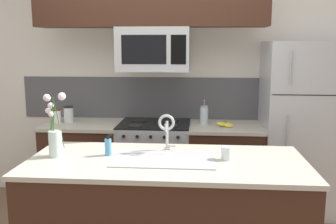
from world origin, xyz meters
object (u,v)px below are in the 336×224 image
(flower_vase, at_px, (55,135))
(storage_jar_tall, at_px, (57,116))
(refrigerator, at_px, (304,128))
(drinking_glass, at_px, (226,153))
(stove_range, at_px, (155,164))
(storage_jar_medium, at_px, (69,114))
(microwave, at_px, (154,49))
(banana_bunch, at_px, (225,125))
(sink_faucet, at_px, (167,127))
(french_press, at_px, (204,115))
(dish_soap_bottle, at_px, (108,147))

(flower_vase, bearing_deg, storage_jar_tall, 110.58)
(refrigerator, height_order, drinking_glass, refrigerator)
(stove_range, bearing_deg, refrigerator, 0.72)
(storage_jar_tall, distance_m, drinking_glass, 2.17)
(refrigerator, relative_size, storage_jar_medium, 9.91)
(stove_range, xyz_separation_m, microwave, (0.00, -0.02, 1.25))
(refrigerator, xyz_separation_m, banana_bunch, (-0.83, -0.08, 0.04))
(stove_range, height_order, drinking_glass, drinking_glass)
(storage_jar_medium, bearing_deg, microwave, -3.49)
(stove_range, relative_size, sink_faucet, 3.04)
(storage_jar_medium, distance_m, banana_bunch, 1.72)
(banana_bunch, bearing_deg, french_press, 151.53)
(refrigerator, xyz_separation_m, sink_faucet, (-1.36, -1.05, 0.21))
(dish_soap_bottle, bearing_deg, banana_bunch, 48.73)
(dish_soap_bottle, height_order, drinking_glass, dish_soap_bottle)
(dish_soap_bottle, bearing_deg, flower_vase, -172.18)
(stove_range, xyz_separation_m, sink_faucet, (0.22, -1.03, 0.65))
(refrigerator, distance_m, storage_jar_tall, 2.67)
(stove_range, relative_size, banana_bunch, 4.88)
(storage_jar_medium, bearing_deg, drinking_glass, -37.44)
(stove_range, distance_m, storage_jar_medium, 1.10)
(stove_range, bearing_deg, storage_jar_medium, 177.76)
(microwave, relative_size, banana_bunch, 3.91)
(microwave, relative_size, french_press, 2.79)
(banana_bunch, distance_m, drinking_glass, 1.16)
(storage_jar_tall, bearing_deg, microwave, -2.49)
(dish_soap_bottle, bearing_deg, storage_jar_tall, 125.95)
(storage_jar_medium, height_order, flower_vase, flower_vase)
(microwave, height_order, french_press, microwave)
(stove_range, height_order, refrigerator, refrigerator)
(sink_faucet, bearing_deg, refrigerator, 37.72)
(sink_faucet, xyz_separation_m, drinking_glass, (0.46, -0.19, -0.15))
(stove_range, bearing_deg, drinking_glass, -60.78)
(sink_faucet, height_order, drinking_glass, sink_faucet)
(storage_jar_medium, relative_size, flower_vase, 0.37)
(storage_jar_tall, bearing_deg, dish_soap_bottle, -54.05)
(stove_range, distance_m, flower_vase, 1.51)
(refrigerator, distance_m, banana_bunch, 0.83)
(flower_vase, bearing_deg, dish_soap_bottle, 7.82)
(storage_jar_tall, xyz_separation_m, dish_soap_bottle, (0.87, -1.20, -0.00))
(french_press, bearing_deg, banana_bunch, -28.47)
(storage_jar_tall, bearing_deg, banana_bunch, -2.68)
(refrigerator, height_order, storage_jar_tall, refrigerator)
(stove_range, xyz_separation_m, dish_soap_bottle, (-0.22, -1.17, 0.52))
(storage_jar_medium, height_order, sink_faucet, sink_faucet)
(storage_jar_medium, height_order, french_press, french_press)
(sink_faucet, height_order, dish_soap_bottle, sink_faucet)
(flower_vase, bearing_deg, microwave, 62.77)
(sink_faucet, relative_size, dish_soap_bottle, 1.85)
(dish_soap_bottle, bearing_deg, microwave, 79.08)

